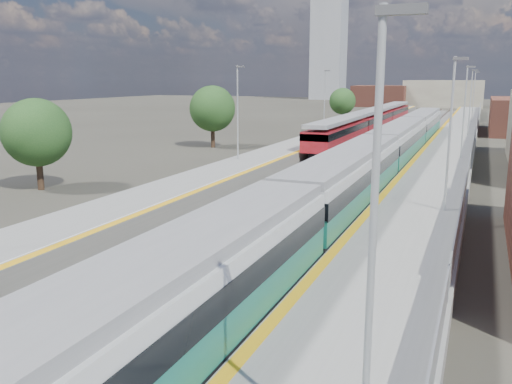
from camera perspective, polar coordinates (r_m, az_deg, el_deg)
The scene contains 11 objects.
ground at distance 57.01m, azimuth 14.33°, elevation 3.95°, with size 320.00×320.00×0.00m, color #47443A.
ballast_bed at distance 59.80m, azimuth 12.55°, elevation 4.42°, with size 10.50×155.00×0.06m, color #565451.
tracks at distance 61.34m, azimuth 13.38°, elevation 4.63°, with size 8.96×160.00×0.17m.
platform_right at distance 58.91m, azimuth 19.81°, elevation 4.38°, with size 4.70×155.00×8.52m.
platform_left at distance 61.27m, azimuth 6.28°, elevation 5.26°, with size 4.30×155.00×8.52m.
buildings at distance 146.92m, azimuth 12.63°, elevation 12.84°, with size 72.00×185.50×40.00m.
green_train at distance 39.11m, azimuth 12.81°, elevation 3.70°, with size 2.76×76.90×3.04m.
red_train at distance 74.22m, azimuth 12.12°, elevation 7.35°, with size 2.66×54.06×3.36m.
tree_a at distance 39.51m, azimuth -22.09°, elevation 5.81°, with size 4.60×4.60×6.23m.
tree_b at distance 59.93m, azimuth -4.61°, elevation 8.74°, with size 4.99×4.99×6.77m.
tree_c at distance 93.14m, azimuth 9.08°, elevation 9.41°, with size 4.39×4.39×5.95m.
Camera 1 is at (7.98, -5.94, 7.50)m, focal length 38.00 mm.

